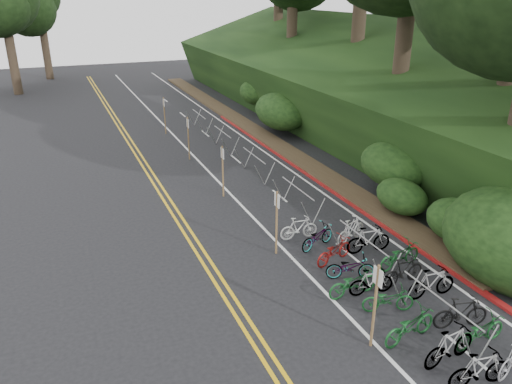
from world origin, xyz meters
TOP-DOWN VIEW (x-y plane):
  - ground at (0.00, 0.00)m, footprint 120.00×120.00m
  - road_markings at (0.63, 10.10)m, footprint 7.47×80.00m
  - red_curb at (5.70, 12.00)m, footprint 0.25×28.00m
  - embankment at (12.96, 19.04)m, footprint 14.30×48.14m
  - bike_rack_front at (2.83, -1.06)m, footprint 1.17×3.14m
  - bike_racks_rest at (3.00, 13.00)m, footprint 1.14×23.00m
  - signpost_near at (0.85, -0.74)m, footprint 0.08×0.40m
  - signposts_rest at (0.60, 14.00)m, footprint 0.08×18.40m
  - bike_front at (1.72, 1.56)m, footprint 0.70×1.82m
  - bike_valet at (2.96, 1.05)m, footprint 3.18×10.46m

SIDE VIEW (x-z plane):
  - ground at x=0.00m, z-range 0.00..0.00m
  - road_markings at x=0.63m, z-range 0.00..0.01m
  - red_curb at x=5.70m, z-range 0.00..0.10m
  - bike_front at x=1.72m, z-range 0.00..0.94m
  - bike_valet at x=2.96m, z-range -0.05..1.03m
  - bike_racks_rest at x=3.00m, z-range 0.27..1.44m
  - bike_rack_front at x=2.83m, z-range 0.29..1.51m
  - signposts_rest at x=0.60m, z-range 0.18..2.68m
  - signpost_near at x=0.85m, z-range 0.18..2.74m
  - embankment at x=12.96m, z-range -1.99..7.12m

